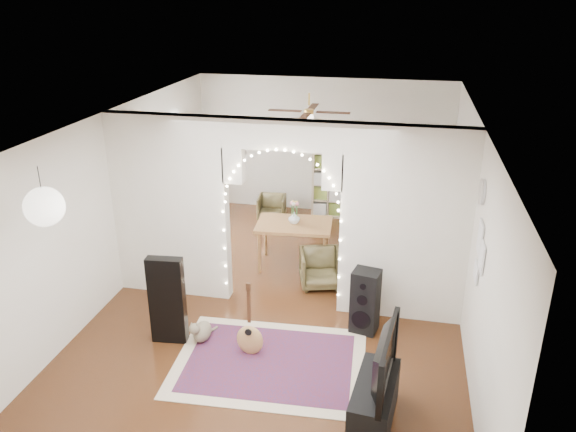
% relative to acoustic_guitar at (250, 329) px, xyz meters
% --- Properties ---
extents(floor, '(7.50, 7.50, 0.00)m').
position_rel_acoustic_guitar_xyz_m(floor, '(0.13, 1.33, -0.37)').
color(floor, black).
rests_on(floor, ground).
extents(ceiling, '(5.00, 7.50, 0.02)m').
position_rel_acoustic_guitar_xyz_m(ceiling, '(0.13, 1.33, 2.33)').
color(ceiling, white).
rests_on(ceiling, wall_back).
extents(wall_back, '(5.00, 0.02, 2.70)m').
position_rel_acoustic_guitar_xyz_m(wall_back, '(0.13, 5.08, 0.98)').
color(wall_back, silver).
rests_on(wall_back, floor).
extents(wall_front, '(5.00, 0.02, 2.70)m').
position_rel_acoustic_guitar_xyz_m(wall_front, '(0.13, -2.42, 0.98)').
color(wall_front, silver).
rests_on(wall_front, floor).
extents(wall_left, '(0.02, 7.50, 2.70)m').
position_rel_acoustic_guitar_xyz_m(wall_left, '(-2.37, 1.33, 0.98)').
color(wall_left, silver).
rests_on(wall_left, floor).
extents(wall_right, '(0.02, 7.50, 2.70)m').
position_rel_acoustic_guitar_xyz_m(wall_right, '(2.63, 1.33, 0.98)').
color(wall_right, silver).
rests_on(wall_right, floor).
extents(divider_wall, '(5.00, 0.20, 2.70)m').
position_rel_acoustic_guitar_xyz_m(divider_wall, '(0.13, 1.33, 1.05)').
color(divider_wall, silver).
rests_on(divider_wall, floor).
extents(fairy_lights, '(1.64, 0.04, 1.60)m').
position_rel_acoustic_guitar_xyz_m(fairy_lights, '(0.13, 1.20, 1.18)').
color(fairy_lights, '#FFEABF').
rests_on(fairy_lights, divider_wall).
extents(window, '(0.04, 1.20, 1.40)m').
position_rel_acoustic_guitar_xyz_m(window, '(-2.34, 3.13, 1.13)').
color(window, white).
rests_on(window, wall_left).
extents(wall_clock, '(0.03, 0.31, 0.31)m').
position_rel_acoustic_guitar_xyz_m(wall_clock, '(2.61, 0.73, 1.73)').
color(wall_clock, white).
rests_on(wall_clock, wall_right).
extents(picture_frames, '(0.02, 0.50, 0.70)m').
position_rel_acoustic_guitar_xyz_m(picture_frames, '(2.61, 0.33, 1.13)').
color(picture_frames, white).
rests_on(picture_frames, wall_right).
extents(paper_lantern, '(0.40, 0.40, 0.40)m').
position_rel_acoustic_guitar_xyz_m(paper_lantern, '(-1.77, -1.07, 1.88)').
color(paper_lantern, white).
rests_on(paper_lantern, ceiling).
extents(ceiling_fan, '(1.10, 1.10, 0.30)m').
position_rel_acoustic_guitar_xyz_m(ceiling_fan, '(0.13, 3.33, 2.03)').
color(ceiling_fan, '#B48D3C').
rests_on(ceiling_fan, ceiling).
extents(area_rug, '(2.39, 1.85, 0.02)m').
position_rel_acoustic_guitar_xyz_m(area_rug, '(0.28, -0.13, -0.37)').
color(area_rug, maroon).
rests_on(area_rug, floor).
extents(guitar_case, '(0.47, 0.19, 1.19)m').
position_rel_acoustic_guitar_xyz_m(guitar_case, '(-1.10, 0.08, 0.22)').
color(guitar_case, black).
rests_on(guitar_case, floor).
extents(acoustic_guitar, '(0.34, 0.12, 0.86)m').
position_rel_acoustic_guitar_xyz_m(acoustic_guitar, '(0.00, 0.00, 0.00)').
color(acoustic_guitar, '#B48A48').
rests_on(acoustic_guitar, floor).
extents(tabby_cat, '(0.33, 0.52, 0.35)m').
position_rel_acoustic_guitar_xyz_m(tabby_cat, '(-0.69, 0.15, -0.23)').
color(tabby_cat, brown).
rests_on(tabby_cat, floor).
extents(floor_speaker, '(0.40, 0.37, 0.89)m').
position_rel_acoustic_guitar_xyz_m(floor_speaker, '(1.35, 0.83, 0.07)').
color(floor_speaker, black).
rests_on(floor_speaker, floor).
extents(media_console, '(0.50, 1.04, 0.50)m').
position_rel_acoustic_guitar_xyz_m(media_console, '(1.59, -0.88, -0.12)').
color(media_console, black).
rests_on(media_console, floor).
extents(tv, '(0.25, 1.08, 0.62)m').
position_rel_acoustic_guitar_xyz_m(tv, '(1.59, -0.88, 0.44)').
color(tv, black).
rests_on(tv, media_console).
extents(bookcase, '(1.30, 0.34, 1.33)m').
position_rel_acoustic_guitar_xyz_m(bookcase, '(0.63, 4.83, 0.29)').
color(bookcase, '#C7B390').
rests_on(bookcase, floor).
extents(dining_table, '(1.26, 0.89, 0.76)m').
position_rel_acoustic_guitar_xyz_m(dining_table, '(0.06, 2.50, 0.31)').
color(dining_table, brown).
rests_on(dining_table, floor).
extents(flower_vase, '(0.20, 0.20, 0.19)m').
position_rel_acoustic_guitar_xyz_m(flower_vase, '(0.06, 2.50, 0.48)').
color(flower_vase, white).
rests_on(flower_vase, dining_table).
extents(dining_chair_left, '(0.57, 0.58, 0.49)m').
position_rel_acoustic_guitar_xyz_m(dining_chair_left, '(-0.77, 4.38, -0.13)').
color(dining_chair_left, '#4D4526').
rests_on(dining_chair_left, floor).
extents(dining_chair_right, '(0.75, 0.76, 0.57)m').
position_rel_acoustic_guitar_xyz_m(dining_chair_right, '(0.59, 1.93, -0.09)').
color(dining_chair_right, '#4D4526').
rests_on(dining_chair_right, floor).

